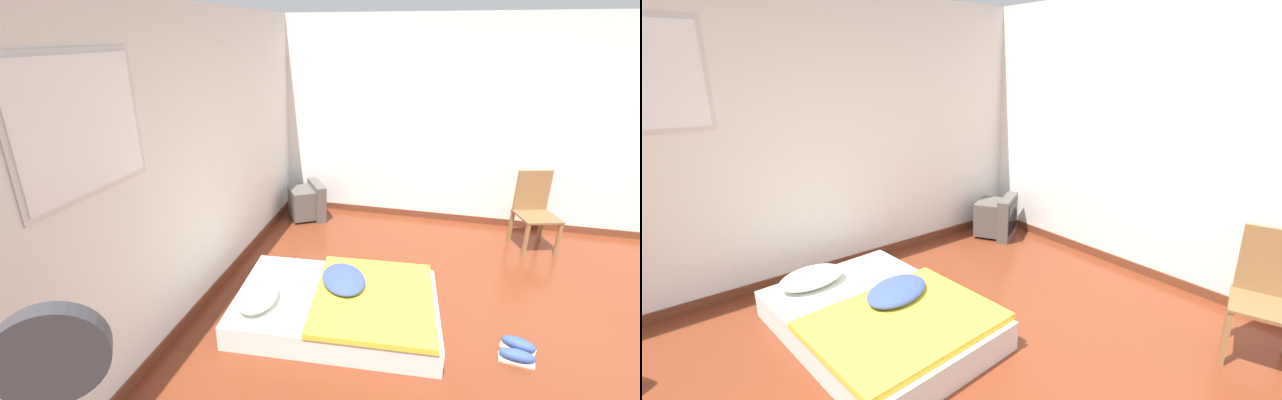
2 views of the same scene
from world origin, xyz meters
TOP-DOWN VIEW (x-y plane):
  - ground_plane at (0.00, 0.00)m, footprint 20.00×20.00m
  - wall_back at (-0.01, 2.82)m, footprint 7.65×0.08m
  - wall_right at (2.66, 0.00)m, footprint 0.08×7.99m
  - mattress_bed at (0.16, 1.54)m, footprint 1.33×1.82m
  - crt_tv at (2.22, 2.40)m, footprint 0.60×0.59m
  - wooden_chair at (2.11, -0.35)m, footprint 0.52×0.52m
  - sneaker_pair at (0.05, 0.07)m, footprint 0.31×0.31m
  - standing_fan at (-1.96, 2.18)m, footprint 0.32×0.38m

SIDE VIEW (x-z plane):
  - ground_plane at x=0.00m, z-range 0.00..0.00m
  - sneaker_pair at x=0.05m, z-range 0.00..0.10m
  - mattress_bed at x=0.16m, z-range -0.04..0.32m
  - crt_tv at x=2.22m, z-range -0.01..0.48m
  - wooden_chair at x=2.11m, z-range 0.06..0.97m
  - standing_fan at x=-1.96m, z-range 0.34..1.79m
  - wall_right at x=2.66m, z-range -0.01..2.59m
  - wall_back at x=-0.01m, z-range -0.01..2.59m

